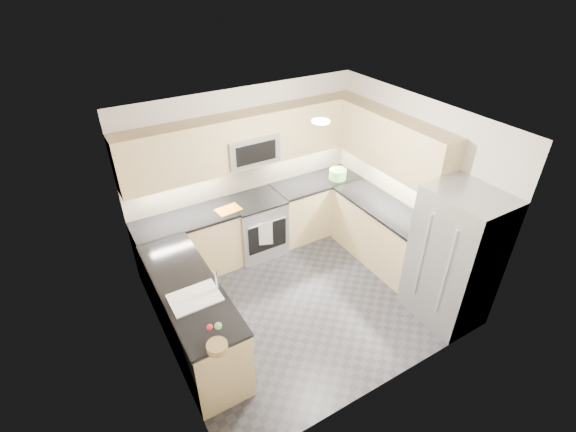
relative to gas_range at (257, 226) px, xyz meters
The scene contains 35 objects.
floor 1.35m from the gas_range, 90.00° to the right, with size 3.60×3.20×0.00m, color #25252A.
ceiling 2.41m from the gas_range, 90.00° to the right, with size 3.60×3.20×0.02m, color beige.
wall_back 0.86m from the gas_range, 90.00° to the left, with size 3.60×0.02×2.50m, color beige.
wall_front 2.98m from the gas_range, 90.00° to the right, with size 3.60×0.02×2.50m, color beige.
wall_left 2.34m from the gas_range, 144.69° to the right, with size 0.02×3.20×2.50m, color beige.
wall_right 2.34m from the gas_range, 35.31° to the right, with size 0.02×3.20×2.50m, color beige.
base_cab_back_left 1.09m from the gas_range, behind, with size 1.42×0.60×0.90m, color tan.
base_cab_back_right 1.09m from the gas_range, ahead, with size 1.42×0.60×0.90m, color tan.
base_cab_right 1.88m from the gas_range, 36.87° to the right, with size 0.60×1.70×0.90m, color tan.
base_cab_peninsula 1.97m from the gas_range, 139.64° to the right, with size 0.60×2.00×0.90m, color tan.
countertop_back_left 1.19m from the gas_range, behind, with size 1.42×0.63×0.04m, color black.
countertop_back_right 1.19m from the gas_range, ahead, with size 1.42×0.63×0.04m, color black.
countertop_right 1.93m from the gas_range, 36.87° to the right, with size 0.63×1.70×0.04m, color black.
countertop_peninsula 2.02m from the gas_range, 139.64° to the right, with size 0.63×2.00×0.04m, color black.
upper_cab_back 1.38m from the gas_range, 90.00° to the left, with size 3.60×0.35×0.75m, color tan.
upper_cab_right 2.35m from the gas_range, 31.61° to the right, with size 0.35×1.95×0.75m, color tan.
backsplash_back 0.81m from the gas_range, 90.00° to the left, with size 3.60×0.01×0.51m, color tan.
backsplash_right 2.11m from the gas_range, 24.68° to the right, with size 0.01×2.30×0.51m, color tan.
gas_range is the anchor object (origin of this frame).
range_cooktop 0.46m from the gas_range, ahead, with size 0.76×0.65×0.03m, color black.
oven_door_glass 0.33m from the gas_range, 90.00° to the right, with size 0.62×0.02×0.45m, color black.
oven_handle 0.44m from the gas_range, 90.00° to the right, with size 0.02×0.02×0.60m, color #B2B5BA.
microwave 1.25m from the gas_range, 90.00° to the left, with size 0.76×0.40×0.40m, color #929699.
microwave_door 1.25m from the gas_range, 90.00° to the right, with size 0.60×0.01×0.28m, color black.
refrigerator 2.86m from the gas_range, 59.12° to the right, with size 0.70×0.90×1.80m, color #989B9F.
fridge_handle_left 2.86m from the gas_range, 67.48° to the right, with size 0.02×0.02×1.20m, color #B2B5BA.
fridge_handle_right 2.54m from the gas_range, 64.31° to the right, with size 0.02×0.02×1.20m, color #B2B5BA.
sink_basin 2.18m from the gas_range, 134.53° to the right, with size 0.52×0.38×0.16m, color white.
faucet 2.06m from the gas_range, 129.12° to the right, with size 0.03×0.03×0.28m, color silver.
utensil_bowl 1.53m from the gas_range, ahead, with size 0.28×0.28×0.16m, color #6DB94F.
cutting_board 0.69m from the gas_range, behind, with size 0.34×0.24×0.01m, color orange.
fruit_basket 2.80m from the gas_range, 124.45° to the right, with size 0.20×0.20×0.07m, color #987546.
fruit_apple 2.66m from the gas_range, 126.57° to the right, with size 0.06×0.06×0.06m, color red.
fruit_pear 2.64m from the gas_range, 124.91° to the right, with size 0.07×0.07×0.07m, color #5EC052.
dish_towel_check 0.39m from the gas_range, 97.41° to the right, with size 0.20×0.02×0.38m, color silver.
Camera 1 is at (-2.30, -3.52, 4.06)m, focal length 26.00 mm.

